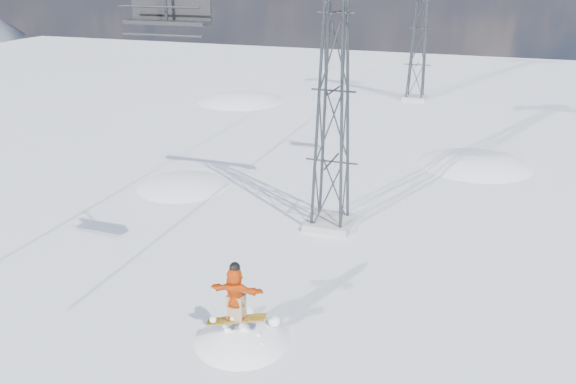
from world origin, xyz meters
TOP-DOWN VIEW (x-y plane):
  - ground at (0.00, 0.00)m, footprint 120.00×120.00m
  - snow_terrain at (-4.77, 21.24)m, footprint 39.00×37.00m
  - lift_tower_near at (0.80, 8.00)m, footprint 5.20×1.80m
  - lift_tower_far at (0.80, 33.00)m, footprint 5.20×1.80m
  - lift_chair_near at (-1.40, 0.48)m, footprint 2.18×0.63m

SIDE VIEW (x-z plane):
  - snow_terrain at x=-4.77m, z-range -20.59..1.41m
  - ground at x=0.00m, z-range 0.00..0.00m
  - lift_tower_near at x=0.80m, z-range -0.24..11.18m
  - lift_tower_far at x=0.80m, z-range -0.24..11.18m
  - lift_chair_near at x=-1.40m, z-range 7.34..10.04m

